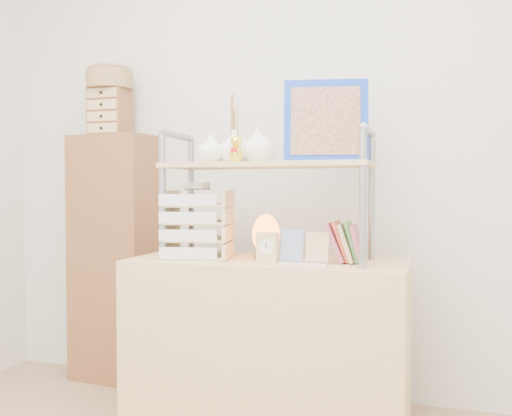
{
  "coord_description": "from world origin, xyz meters",
  "views": [
    {
      "loc": [
        0.71,
        -1.17,
        1.06
      ],
      "look_at": [
        -0.05,
        1.2,
        0.97
      ],
      "focal_mm": 40.0,
      "sensor_mm": 36.0,
      "label": 1
    }
  ],
  "objects": [
    {
      "name": "woven_basket",
      "position": [
        -1.0,
        1.55,
        1.65
      ],
      "size": [
        0.25,
        0.25,
        0.1
      ],
      "primitive_type": "cylinder",
      "color": "brown",
      "rests_on": "drawer_chest"
    },
    {
      "name": "cabinet",
      "position": [
        -1.0,
        1.57,
        0.68
      ],
      "size": [
        0.47,
        0.28,
        1.35
      ],
      "primitive_type": "cube",
      "rotation": [
        0.0,
        0.0,
        -0.09
      ],
      "color": "brown",
      "rests_on": "ground"
    },
    {
      "name": "drawer_chest",
      "position": [
        -1.0,
        1.55,
        1.48
      ],
      "size": [
        0.2,
        0.16,
        0.25
      ],
      "color": "brown",
      "rests_on": "cabinet"
    },
    {
      "name": "desk_clock",
      "position": [
        0.03,
        1.09,
        0.81
      ],
      "size": [
        0.09,
        0.05,
        0.13
      ],
      "color": "tan",
      "rests_on": "desk"
    },
    {
      "name": "desk",
      "position": [
        0.0,
        1.2,
        0.38
      ],
      "size": [
        1.2,
        0.5,
        0.75
      ],
      "primitive_type": "cube",
      "color": "tan",
      "rests_on": "ground"
    },
    {
      "name": "hutch",
      "position": [
        -0.0,
        1.22,
        1.18
      ],
      "size": [
        0.9,
        0.34,
        0.79
      ],
      "color": "gray",
      "rests_on": "desk"
    },
    {
      "name": "postcard_stand",
      "position": [
        0.18,
        1.1,
        0.79
      ],
      "size": [
        0.2,
        0.06,
        0.14
      ],
      "color": "white",
      "rests_on": "desk"
    },
    {
      "name": "salt_lamp",
      "position": [
        -0.01,
        1.22,
        0.85
      ],
      "size": [
        0.13,
        0.12,
        0.2
      ],
      "color": "brown",
      "rests_on": "desk"
    },
    {
      "name": "letter_tray",
      "position": [
        -0.32,
        1.17,
        0.88
      ],
      "size": [
        0.32,
        0.31,
        0.34
      ],
      "color": "tan",
      "rests_on": "desk"
    }
  ]
}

